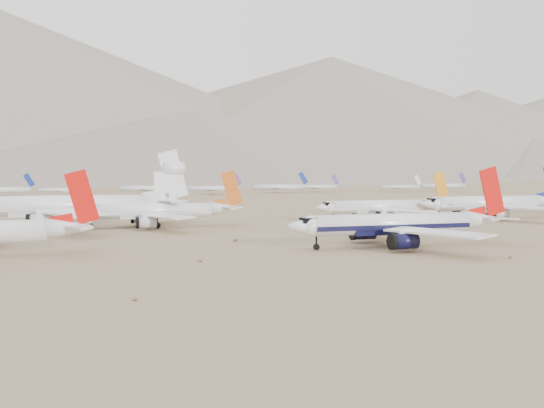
% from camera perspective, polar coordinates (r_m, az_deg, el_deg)
% --- Properties ---
extents(ground, '(7000.00, 7000.00, 0.00)m').
position_cam_1_polar(ground, '(136.14, 10.58, -3.67)').
color(ground, '#80664A').
rests_on(ground, ground).
extents(main_airliner, '(48.49, 47.36, 17.11)m').
position_cam_1_polar(main_airliner, '(130.65, 12.05, -1.89)').
color(main_airliner, white).
rests_on(main_airliner, ground).
extents(row2_navy_widebody, '(52.24, 51.09, 18.59)m').
position_cam_1_polar(row2_navy_widebody, '(216.81, 20.01, 0.04)').
color(row2_navy_widebody, white).
rests_on(row2_navy_widebody, ground).
extents(row2_gold_tail, '(45.22, 44.22, 16.10)m').
position_cam_1_polar(row2_gold_tail, '(198.87, 10.51, -0.27)').
color(row2_gold_tail, white).
rests_on(row2_gold_tail, ground).
extents(row2_orange_tail, '(46.05, 45.05, 16.43)m').
position_cam_1_polar(row2_orange_tail, '(174.87, -10.68, -0.68)').
color(row2_orange_tail, white).
rests_on(row2_orange_tail, ground).
extents(row2_white_trijet, '(63.46, 62.02, 22.49)m').
position_cam_1_polar(row2_white_trijet, '(177.48, -18.54, -0.12)').
color(row2_white_trijet, white).
rests_on(row2_white_trijet, ground).
extents(distant_storage_row, '(520.30, 65.60, 14.95)m').
position_cam_1_polar(distant_storage_row, '(438.88, -11.45, 1.46)').
color(distant_storage_row, silver).
rests_on(distant_storage_row, ground).
extents(mountain_range, '(7354.00, 3024.00, 470.00)m').
position_cam_1_polar(mountain_range, '(1780.77, -13.40, 8.55)').
color(mountain_range, slate).
rests_on(mountain_range, ground).
extents(foothills, '(4637.50, 1395.00, 155.00)m').
position_cam_1_polar(foothills, '(1355.66, 8.23, 5.14)').
color(foothills, slate).
rests_on(foothills, ground).
extents(desert_scrub, '(206.06, 121.67, 0.63)m').
position_cam_1_polar(desert_scrub, '(101.60, 1.95, -5.72)').
color(desert_scrub, brown).
rests_on(desert_scrub, ground).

